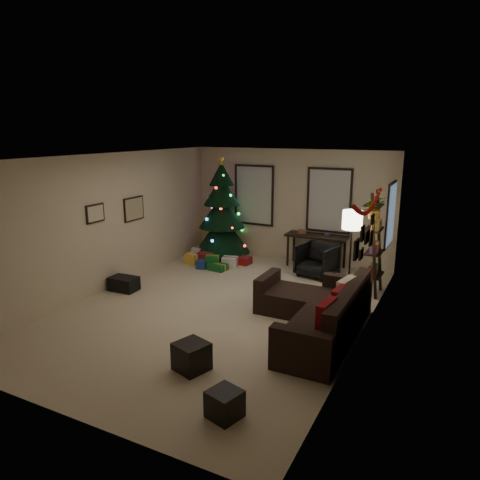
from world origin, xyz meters
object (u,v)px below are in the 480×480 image
at_px(bookshelf, 375,246).
at_px(christmas_tree, 222,215).
at_px(sofa, 319,314).
at_px(desk, 316,239).
at_px(desk_chair, 317,260).

bearing_deg(bookshelf, christmas_tree, 165.83).
relative_size(sofa, desk, 1.87).
height_order(sofa, desk_chair, sofa).
xyz_separation_m(christmas_tree, desk, (2.37, 0.24, -0.40)).
xyz_separation_m(christmas_tree, sofa, (3.45, -3.05, -0.79)).
height_order(sofa, bookshelf, bookshelf).
height_order(christmas_tree, desk_chair, christmas_tree).
bearing_deg(sofa, christmas_tree, 138.55).
xyz_separation_m(christmas_tree, desk_chair, (2.59, -0.41, -0.71)).
distance_m(sofa, desk_chair, 2.78).
relative_size(desk_chair, bookshelf, 0.35).
relative_size(desk, bookshelf, 0.70).
distance_m(desk, bookshelf, 1.99).
distance_m(sofa, desk, 3.49).
bearing_deg(sofa, desk_chair, 108.05).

